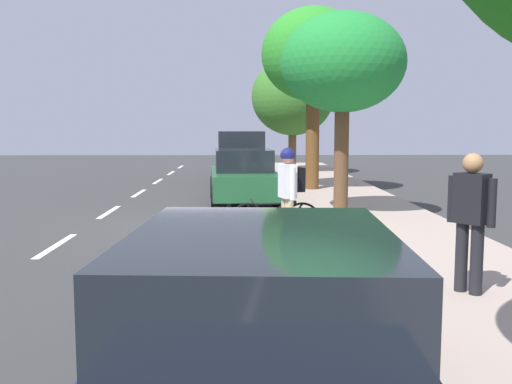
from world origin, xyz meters
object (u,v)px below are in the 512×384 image
Objects in this scene: parked_sedan_green_second at (243,177)px; pedestrian_on_phone at (471,214)px; street_tree_corner at (293,97)px; street_tree_far_end at (313,56)px; parked_sedan_dark_blue_nearest at (262,355)px; parked_suv_grey_mid at (241,156)px; bicycle_at_curb at (275,220)px; cyclist_with_backpack at (289,185)px; street_tree_mid_block at (343,64)px.

parked_sedan_green_second is 9.91m from pedestrian_on_phone.
street_tree_far_end is at bearing -90.00° from street_tree_corner.
parked_suv_grey_mid reaches higher than parked_sedan_dark_blue_nearest.
parked_sedan_green_second is 2.56× the size of bicycle_at_curb.
street_tree_corner reaches higher than cyclist_with_backpack.
street_tree_far_end is at bearing 92.35° from pedestrian_on_phone.
parked_suv_grey_mid is 2.70× the size of bicycle_at_curb.
parked_sedan_green_second is 6.01m from parked_suv_grey_mid.
parked_suv_grey_mid is 0.93× the size of street_tree_corner.
street_tree_far_end reaches higher than parked_suv_grey_mid.
parked_suv_grey_mid is 11.88m from cyclist_with_backpack.
parked_sedan_dark_blue_nearest is 18.90m from parked_suv_grey_mid.
cyclist_with_backpack is 0.35× the size of street_tree_corner.
parked_suv_grey_mid reaches higher than parked_sedan_green_second.
street_tree_mid_block is at bearing -54.74° from parked_sedan_green_second.
cyclist_with_backpack is at bearing -117.54° from street_tree_mid_block.
street_tree_corner reaches higher than parked_suv_grey_mid.
cyclist_with_backpack is at bearing -85.60° from parked_suv_grey_mid.
street_tree_far_end is at bearing 90.00° from street_tree_mid_block.
pedestrian_on_phone reaches higher than parked_sedan_green_second.
parked_sedan_dark_blue_nearest is at bearing -97.86° from street_tree_far_end.
street_tree_far_end reaches higher than pedestrian_on_phone.
street_tree_corner is at bearing 90.00° from street_tree_far_end.
street_tree_mid_block is 0.79× the size of street_tree_far_end.
street_tree_mid_block is at bearing 54.11° from bicycle_at_curb.
parked_sedan_dark_blue_nearest is at bearing -89.40° from parked_suv_grey_mid.
parked_suv_grey_mid is at bearing 90.72° from parked_sedan_green_second.
street_tree_mid_block is 0.89× the size of street_tree_corner.
street_tree_corner is (1.40, 15.98, 2.41)m from cyclist_with_backpack.
bicycle_at_curb is 0.99× the size of cyclist_with_backpack.
parked_sedan_dark_blue_nearest is at bearing -102.24° from street_tree_mid_block.
bicycle_at_curb is 0.34× the size of street_tree_corner.
bicycle_at_curb is 8.93m from street_tree_far_end.
street_tree_mid_block is at bearing 94.40° from pedestrian_on_phone.
street_tree_corner is 19.80m from pedestrian_on_phone.
parked_sedan_green_second is 10.74m from street_tree_corner.
cyclist_with_backpack is at bearing 84.23° from parked_sedan_dark_blue_nearest.
street_tree_corner is at bearing 77.56° from parked_sedan_green_second.
parked_suv_grey_mid reaches higher than bicycle_at_curb.
parked_sedan_green_second is at bearing -132.81° from street_tree_far_end.
bicycle_at_curb is 0.30× the size of street_tree_far_end.
bicycle_at_curb is 0.39× the size of street_tree_mid_block.
parked_suv_grey_mid is 2.80× the size of pedestrian_on_phone.
parked_sedan_green_second is 5.45m from bicycle_at_curb.
parked_suv_grey_mid is at bearing 100.23° from pedestrian_on_phone.
cyclist_with_backpack is (0.71, 7.06, 0.34)m from parked_sedan_dark_blue_nearest.
street_tree_far_end is (2.11, 15.32, 3.64)m from parked_sedan_dark_blue_nearest.
pedestrian_on_phone is at bearing -79.77° from parked_suv_grey_mid.
bicycle_at_curb is at bearing -125.89° from street_tree_mid_block.
parked_suv_grey_mid is at bearing 104.16° from street_tree_mid_block.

